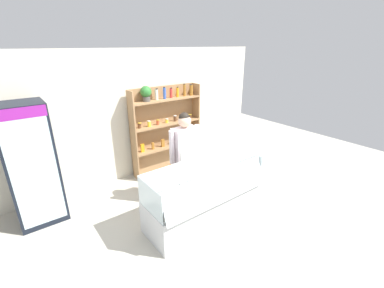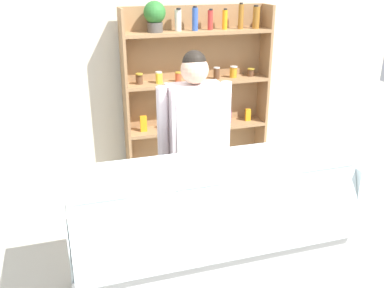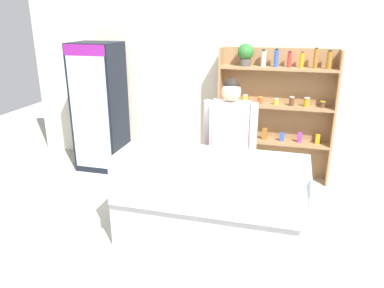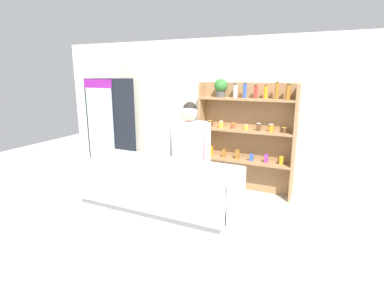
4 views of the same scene
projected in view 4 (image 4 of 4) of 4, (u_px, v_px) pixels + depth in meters
ground_plane at (153, 231)px, 4.06m from camera, size 12.00×12.00×0.00m
back_wall at (213, 113)px, 5.65m from camera, size 6.80×0.10×2.70m
drinks_fridge at (112, 129)px, 6.04m from camera, size 0.69×0.64×1.98m
shelving_unit at (244, 130)px, 5.21m from camera, size 1.66×0.29×1.99m
deli_display_case at (161, 215)px, 3.83m from camera, size 1.98×0.78×1.01m
shop_clerk at (190, 151)px, 4.21m from camera, size 0.63×0.25×1.70m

